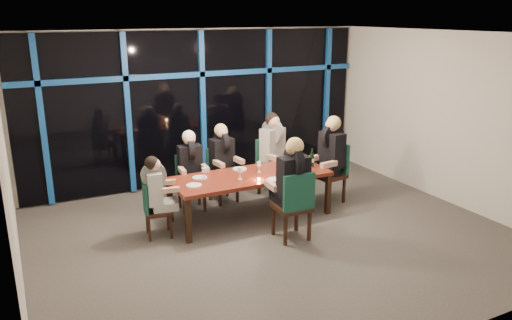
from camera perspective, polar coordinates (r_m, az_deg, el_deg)
The scene contains 29 objects.
room at distance 7.12m, azimuth 2.20°, elevation 6.32°, with size 7.04×7.00×3.02m.
window_wall at distance 9.83m, azimuth -6.15°, elevation 6.25°, with size 6.86×0.43×2.94m.
dining_table at distance 8.14m, azimuth -0.64°, elevation -2.13°, with size 2.60×1.00×0.75m.
chair_far_left at distance 8.67m, azimuth -7.55°, elevation -2.16°, with size 0.48×0.48×0.95m.
chair_far_mid at distance 8.99m, azimuth -4.03°, elevation -1.31°, with size 0.50×0.50×0.97m.
chair_far_right at distance 9.30m, azimuth 1.64°, elevation -0.34°, with size 0.62×0.62×1.06m.
chair_end_left at distance 7.67m, azimuth -11.72°, elevation -5.26°, with size 0.46×0.46×0.87m.
chair_end_right at distance 9.02m, azimuth 8.78°, elevation -1.03°, with size 0.56×0.56×1.07m.
chair_near_mid at distance 7.37m, azimuth 4.44°, elevation -4.88°, with size 0.52×0.52×1.08m.
diner_far_left at distance 8.48m, azimuth -7.51°, elevation 0.09°, with size 0.50×0.61×0.93m.
diner_far_mid at distance 8.81m, azimuth -3.82°, elevation 0.94°, with size 0.51×0.63×0.94m.
diner_far_right at distance 9.13m, azimuth 2.07°, elevation 2.05°, with size 0.63×0.72×1.03m.
diner_end_left at distance 7.56m, azimuth -11.32°, elevation -2.77°, with size 0.57×0.47×0.84m.
diner_end_right at distance 8.84m, azimuth 8.47°, elevation 1.47°, with size 0.70×0.57×1.04m.
diner_near_mid at distance 7.31m, azimuth 4.17°, elevation -1.54°, with size 0.55×0.68×1.05m.
plate_far_left at distance 8.00m, azimuth -6.45°, elevation -2.00°, with size 0.24×0.24×0.01m, color white.
plate_far_mid at distance 8.39m, azimuth -1.87°, elevation -1.03°, with size 0.24×0.24×0.01m, color white.
plate_far_right at distance 8.84m, azimuth 4.73°, elevation -0.16°, with size 0.24×0.24×0.01m, color white.
plate_end_left at distance 7.66m, azimuth -7.10°, elevation -2.88°, with size 0.24×0.24×0.01m, color white.
plate_end_right at distance 8.55m, azimuth 5.64°, elevation -0.77°, with size 0.24×0.24×0.01m, color white.
plate_near_mid at distance 7.86m, azimuth 2.19°, elevation -2.24°, with size 0.24×0.24×0.01m, color white.
wine_bottle at distance 8.54m, azimuth 6.40°, elevation 0.03°, with size 0.08×0.08×0.33m.
water_pitcher at distance 8.31m, azimuth 4.55°, elevation -0.58°, with size 0.12×0.11×0.20m.
tea_light at distance 7.85m, azimuth 0.34°, elevation -2.20°, with size 0.05×0.05×0.03m, color #FFAB4C.
wine_glass_a at distance 7.85m, azimuth -1.84°, elevation -1.23°, with size 0.08×0.08×0.20m.
wine_glass_b at distance 8.20m, azimuth 0.36°, elevation -0.53°, with size 0.07×0.07×0.18m.
wine_glass_c at distance 8.29m, azimuth 2.74°, elevation -0.39°, with size 0.07×0.07×0.17m.
wine_glass_d at distance 7.90m, azimuth -5.97°, elevation -1.27°, with size 0.07×0.07×0.19m.
wine_glass_e at distance 8.70m, azimuth 4.56°, elevation 0.32°, with size 0.06×0.06×0.16m.
Camera 1 is at (-3.42, -6.12, 3.28)m, focal length 35.00 mm.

